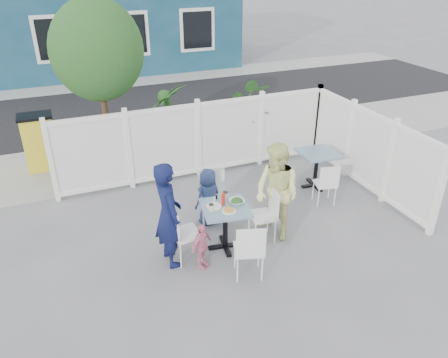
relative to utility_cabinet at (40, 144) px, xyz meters
name	(u,v)px	position (x,y,z in m)	size (l,w,h in m)	color
ground	(240,235)	(2.98, -4.00, -0.60)	(80.00, 80.00, 0.00)	slate
near_sidewalk	(176,151)	(2.98, -0.20, -0.59)	(24.00, 2.60, 0.01)	gray
street	(142,106)	(2.98, 3.50, -0.59)	(24.00, 5.00, 0.01)	black
far_sidewalk	(123,82)	(2.98, 6.60, -0.59)	(24.00, 1.60, 0.01)	gray
fence_back	(198,141)	(3.08, -1.60, 0.19)	(5.86, 0.08, 1.60)	white
fence_right	(368,152)	(5.98, -3.40, 0.19)	(0.08, 3.66, 1.60)	white
tree	(97,51)	(1.38, -0.70, 2.00)	(1.80, 1.62, 3.59)	#382316
utility_cabinet	(40,144)	(0.00, 0.00, 0.00)	(0.64, 0.46, 1.19)	gold
potted_shrub_a	(170,126)	(2.68, -0.90, 0.34)	(1.05, 1.05, 1.87)	#1A3D19
potted_shrub_b	(242,123)	(4.35, -1.00, 0.22)	(1.46, 1.26, 1.62)	#1A3D19
main_table	(225,216)	(2.61, -4.22, 0.00)	(0.83, 0.83, 0.76)	slate
spare_table	(317,160)	(5.11, -2.98, -0.01)	(0.76, 0.76, 0.75)	slate
chair_left	(181,230)	(1.86, -4.26, -0.04)	(0.46, 0.47, 0.95)	white
chair_right	(267,210)	(3.35, -4.23, -0.06)	(0.46, 0.47, 0.91)	white
chair_back	(213,193)	(2.70, -3.41, -0.02)	(0.54, 0.53, 0.99)	white
chair_near	(250,248)	(2.65, -5.04, -0.06)	(0.52, 0.51, 0.92)	white
chair_spare	(327,182)	(4.88, -3.68, -0.11)	(0.46, 0.45, 0.83)	white
man	(168,215)	(1.69, -4.22, 0.25)	(0.62, 0.40, 1.69)	#0D143B
woman	(277,192)	(3.51, -4.22, 0.23)	(0.80, 0.63, 1.66)	#D7E43F
boy	(208,197)	(2.62, -3.42, -0.08)	(0.51, 0.33, 1.04)	navy
toddler	(202,246)	(2.09, -4.55, -0.22)	(0.44, 0.18, 0.76)	pink
plate_main	(229,211)	(2.61, -4.36, 0.18)	(0.22, 0.22, 0.01)	white
plate_side	(214,206)	(2.45, -4.15, 0.18)	(0.24, 0.24, 0.02)	white
salad_bowl	(237,202)	(2.82, -4.19, 0.20)	(0.24, 0.24, 0.06)	white
coffee_cup_a	(211,208)	(2.37, -4.25, 0.22)	(0.07, 0.07, 0.11)	beige
coffee_cup_b	(225,196)	(2.70, -4.00, 0.23)	(0.08, 0.08, 0.12)	beige
ketchup_bottle	(223,200)	(2.60, -4.15, 0.26)	(0.06, 0.06, 0.19)	#A91E13
salt_shaker	(214,200)	(2.51, -4.00, 0.20)	(0.03, 0.03, 0.07)	white
pepper_shaker	(217,197)	(2.57, -3.94, 0.20)	(0.03, 0.03, 0.06)	black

